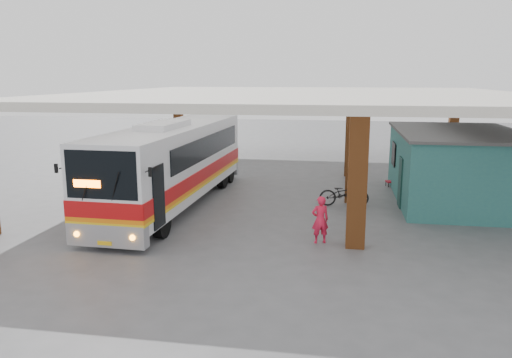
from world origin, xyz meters
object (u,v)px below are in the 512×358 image
at_px(motorcycle, 344,194).
at_px(coach_bus, 174,163).
at_px(pedestrian, 320,220).
at_px(red_chair, 393,179).

bearing_deg(motorcycle, coach_bus, 93.60).
distance_m(motorcycle, pedestrian, 5.07).
distance_m(coach_bus, red_chair, 11.07).
relative_size(coach_bus, pedestrian, 7.92).
bearing_deg(coach_bus, pedestrian, -30.48).
height_order(motorcycle, red_chair, motorcycle).
xyz_separation_m(pedestrian, red_chair, (3.24, 9.35, -0.40)).
relative_size(motorcycle, pedestrian, 1.31).
height_order(motorcycle, pedestrian, pedestrian).
distance_m(pedestrian, red_chair, 9.91).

